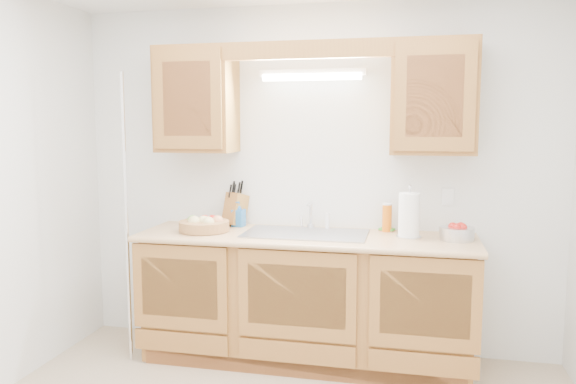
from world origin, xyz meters
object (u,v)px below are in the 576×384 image
(knife_block, at_px, (235,209))
(apple_bowl, at_px, (457,232))
(fruit_basket, at_px, (204,224))
(paper_towel, at_px, (409,216))

(knife_block, xyz_separation_m, apple_bowl, (1.58, -0.21, -0.07))
(apple_bowl, bearing_deg, fruit_basket, -177.71)
(knife_block, height_order, apple_bowl, knife_block)
(fruit_basket, bearing_deg, knife_block, 63.36)
(fruit_basket, xyz_separation_m, paper_towel, (1.41, 0.08, 0.10))
(knife_block, bearing_deg, apple_bowl, 15.85)
(fruit_basket, distance_m, knife_block, 0.32)
(fruit_basket, relative_size, knife_block, 1.35)
(fruit_basket, xyz_separation_m, knife_block, (0.14, 0.28, 0.07))
(paper_towel, height_order, apple_bowl, paper_towel)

